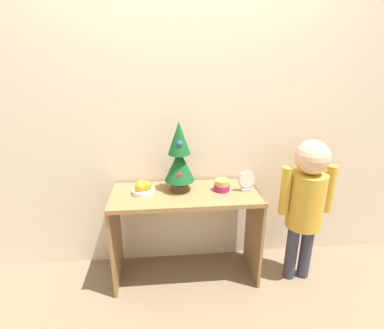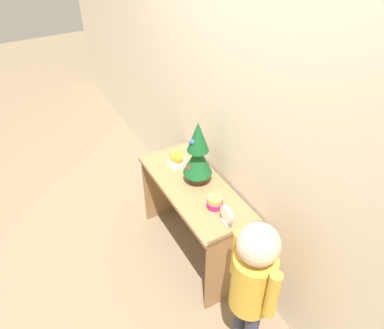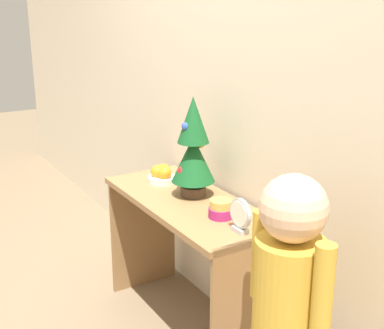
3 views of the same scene
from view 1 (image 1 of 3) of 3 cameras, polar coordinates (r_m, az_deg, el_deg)
name	(u,v)px [view 1 (image 1 of 3)]	position (r m, az deg, el deg)	size (l,w,h in m)	color
ground_plane	(189,295)	(2.31, -0.60, -23.58)	(12.00, 12.00, 0.00)	#7A664C
back_wall	(183,106)	(2.17, -1.80, 11.00)	(7.00, 0.05, 2.50)	beige
console_table	(186,214)	(2.16, -1.14, -9.34)	(1.04, 0.43, 0.70)	olive
mini_tree	(179,158)	(2.04, -2.43, 1.32)	(0.21, 0.21, 0.49)	#4C3828
fruit_bowl	(143,188)	(2.08, -9.35, -4.46)	(0.15, 0.15, 0.09)	silver
singing_bowl	(222,185)	(2.11, 5.72, -3.99)	(0.11, 0.11, 0.08)	#9E2366
desk_clock	(247,181)	(2.12, 10.37, -3.16)	(0.13, 0.04, 0.15)	#B2B2B7
child_figure	(307,196)	(2.23, 20.99, -5.68)	(0.38, 0.25, 1.08)	#38384C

